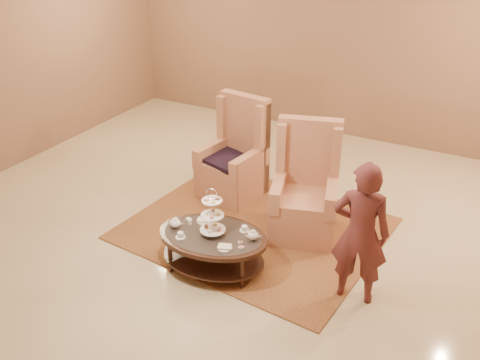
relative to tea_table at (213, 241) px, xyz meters
The scene contains 8 objects.
ground 0.56m from the tea_table, 98.81° to the left, with size 8.00×8.00×0.00m, color beige.
ceiling 0.56m from the tea_table, 98.81° to the left, with size 8.00×8.00×0.02m, color beige.
wall_back 4.62m from the tea_table, 90.83° to the left, with size 8.00×0.04×3.50m, color #8B654C.
rug 1.01m from the tea_table, 87.59° to the left, with size 3.17×2.72×0.02m.
tea_table is the anchor object (origin of this frame).
armchair_left 1.77m from the tea_table, 110.65° to the left, with size 0.84×0.87×1.38m.
armchair_right 1.34m from the tea_table, 64.32° to the left, with size 0.95×0.97×1.40m.
person 1.59m from the tea_table, 10.39° to the left, with size 0.62×0.46×1.54m.
Camera 1 is at (2.61, -4.53, 3.65)m, focal length 40.00 mm.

